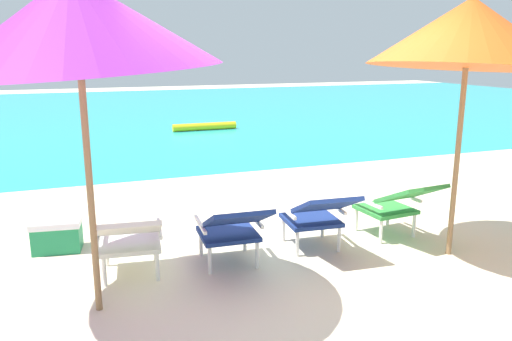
% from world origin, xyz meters
% --- Properties ---
extents(ground_plane, '(40.00, 40.00, 0.00)m').
position_xyz_m(ground_plane, '(0.00, 4.00, 0.00)').
color(ground_plane, beige).
extents(ocean_band, '(40.00, 18.00, 0.01)m').
position_xyz_m(ocean_band, '(0.00, 12.45, 0.00)').
color(ocean_band, '#28B2B7').
rests_on(ocean_band, ground_plane).
extents(swim_buoy, '(1.60, 0.18, 0.18)m').
position_xyz_m(swim_buoy, '(1.39, 7.98, 0.10)').
color(swim_buoy, yellow).
rests_on(swim_buoy, ocean_band).
extents(lounge_chair_far_left, '(0.64, 0.93, 0.68)m').
position_xyz_m(lounge_chair_far_left, '(-1.35, -0.03, 0.40)').
color(lounge_chair_far_left, silver).
rests_on(lounge_chair_far_left, ground_plane).
extents(lounge_chair_near_left, '(0.59, 0.90, 0.68)m').
position_xyz_m(lounge_chair_near_left, '(-0.45, -0.09, 0.40)').
color(lounge_chair_near_left, navy).
rests_on(lounge_chair_near_left, ground_plane).
extents(lounge_chair_near_right, '(0.60, 0.91, 0.68)m').
position_xyz_m(lounge_chair_near_right, '(0.44, -0.01, 0.40)').
color(lounge_chair_near_right, navy).
rests_on(lounge_chair_near_right, ground_plane).
extents(lounge_chair_far_right, '(0.61, 0.92, 0.68)m').
position_xyz_m(lounge_chair_far_right, '(1.38, 0.03, 0.40)').
color(lounge_chair_far_right, '#338E3D').
rests_on(lounge_chair_far_right, ground_plane).
extents(beach_umbrella_left, '(2.07, 2.03, 2.51)m').
position_xyz_m(beach_umbrella_left, '(-1.64, -0.44, 2.12)').
color(beach_umbrella_left, olive).
rests_on(beach_umbrella_left, ground_plane).
extents(beach_umbrella_right, '(2.38, 2.36, 2.47)m').
position_xyz_m(beach_umbrella_right, '(1.64, -0.48, 2.10)').
color(beach_umbrella_right, olive).
rests_on(beach_umbrella_right, ground_plane).
extents(cooler_box, '(0.51, 0.38, 0.32)m').
position_xyz_m(cooler_box, '(-1.95, 0.94, 0.16)').
color(cooler_box, '#1E844C').
rests_on(cooler_box, ground_plane).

